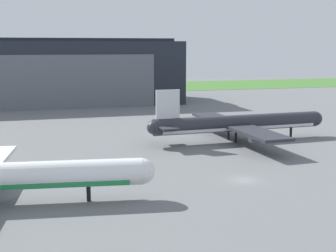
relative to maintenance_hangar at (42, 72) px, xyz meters
name	(u,v)px	position (x,y,z in m)	size (l,w,h in m)	color
ground_plane	(243,180)	(27.60, -109.72, -11.11)	(440.00, 440.00, 0.00)	slate
grass_field_strip	(99,88)	(27.60, 57.40, -11.07)	(440.00, 56.00, 0.08)	#41732E
maintenance_hangar	(42,72)	(0.00, 0.00, 0.00)	(96.36, 37.81, 23.14)	#232833
airliner_far_left	(238,124)	(39.21, -82.08, -7.32)	(41.23, 35.94, 11.53)	#282B33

